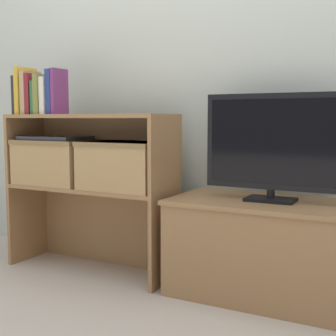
# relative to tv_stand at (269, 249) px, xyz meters

# --- Properties ---
(ground_plane) EXTENTS (16.00, 16.00, 0.00)m
(ground_plane) POSITION_rel_tv_stand_xyz_m (-0.50, -0.23, -0.23)
(ground_plane) COLOR #BCB2A3
(wall_back) EXTENTS (10.00, 0.05, 2.40)m
(wall_back) POSITION_rel_tv_stand_xyz_m (-0.50, 0.26, 0.97)
(wall_back) COLOR #B2BCB2
(wall_back) RESTS_ON ground_plane
(tv_stand) EXTENTS (0.92, 0.48, 0.45)m
(tv_stand) POSITION_rel_tv_stand_xyz_m (0.00, 0.00, 0.00)
(tv_stand) COLOR olive
(tv_stand) RESTS_ON ground_plane
(tv) EXTENTS (0.62, 0.14, 0.49)m
(tv) POSITION_rel_tv_stand_xyz_m (0.00, -0.00, 0.49)
(tv) COLOR black
(tv) RESTS_ON tv_stand
(bookshelf_lower_tier) EXTENTS (0.94, 0.32, 0.47)m
(bookshelf_lower_tier) POSITION_rel_tv_stand_xyz_m (-0.97, -0.01, 0.07)
(bookshelf_lower_tier) COLOR olive
(bookshelf_lower_tier) RESTS_ON ground_plane
(bookshelf_upper_tier) EXTENTS (0.94, 0.32, 0.39)m
(bookshelf_upper_tier) POSITION_rel_tv_stand_xyz_m (-0.97, -0.01, 0.49)
(bookshelf_upper_tier) COLOR olive
(bookshelf_upper_tier) RESTS_ON bookshelf_lower_tier
(book_charcoal) EXTENTS (0.02, 0.14, 0.21)m
(book_charcoal) POSITION_rel_tv_stand_xyz_m (-1.40, -0.12, 0.73)
(book_charcoal) COLOR #232328
(book_charcoal) RESTS_ON bookshelf_upper_tier
(book_mustard) EXTENTS (0.03, 0.15, 0.26)m
(book_mustard) POSITION_rel_tv_stand_xyz_m (-1.37, -0.12, 0.75)
(book_mustard) COLOR gold
(book_mustard) RESTS_ON bookshelf_upper_tier
(book_tan) EXTENTS (0.03, 0.14, 0.24)m
(book_tan) POSITION_rel_tv_stand_xyz_m (-1.33, -0.12, 0.74)
(book_tan) COLOR tan
(book_tan) RESTS_ON bookshelf_upper_tier
(book_maroon) EXTENTS (0.03, 0.14, 0.22)m
(book_maroon) POSITION_rel_tv_stand_xyz_m (-1.30, -0.12, 0.74)
(book_maroon) COLOR maroon
(book_maroon) RESTS_ON bookshelf_upper_tier
(book_forest) EXTENTS (0.03, 0.13, 0.18)m
(book_forest) POSITION_rel_tv_stand_xyz_m (-1.26, -0.12, 0.71)
(book_forest) COLOR #286638
(book_forest) RESTS_ON bookshelf_upper_tier
(book_olive) EXTENTS (0.03, 0.16, 0.21)m
(book_olive) POSITION_rel_tv_stand_xyz_m (-1.23, -0.12, 0.73)
(book_olive) COLOR olive
(book_olive) RESTS_ON bookshelf_upper_tier
(book_ivory) EXTENTS (0.03, 0.14, 0.20)m
(book_ivory) POSITION_rel_tv_stand_xyz_m (-1.19, -0.12, 0.72)
(book_ivory) COLOR silver
(book_ivory) RESTS_ON bookshelf_upper_tier
(book_navy) EXTENTS (0.03, 0.12, 0.24)m
(book_navy) POSITION_rel_tv_stand_xyz_m (-1.16, -0.12, 0.74)
(book_navy) COLOR navy
(book_navy) RESTS_ON bookshelf_upper_tier
(book_plum) EXTENTS (0.02, 0.12, 0.24)m
(book_plum) POSITION_rel_tv_stand_xyz_m (-1.12, -0.12, 0.75)
(book_plum) COLOR #6B2D66
(book_plum) RESTS_ON bookshelf_upper_tier
(storage_basket_left) EXTENTS (0.43, 0.29, 0.25)m
(storage_basket_left) POSITION_rel_tv_stand_xyz_m (-1.20, -0.08, 0.37)
(storage_basket_left) COLOR tan
(storage_basket_left) RESTS_ON bookshelf_lower_tier
(storage_basket_right) EXTENTS (0.43, 0.29, 0.25)m
(storage_basket_right) POSITION_rel_tv_stand_xyz_m (-0.74, -0.08, 0.37)
(storage_basket_right) COLOR tan
(storage_basket_right) RESTS_ON bookshelf_lower_tier
(laptop) EXTENTS (0.35, 0.24, 0.02)m
(laptop) POSITION_rel_tv_stand_xyz_m (-1.20, -0.08, 0.50)
(laptop) COLOR #2D2D33
(laptop) RESTS_ON storage_basket_left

